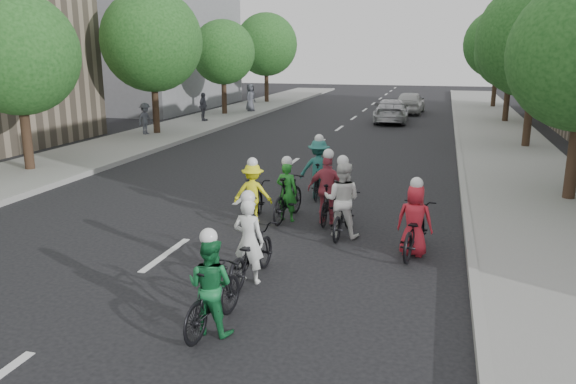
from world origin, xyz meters
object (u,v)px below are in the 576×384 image
at_px(cyclist_4, 414,227).
at_px(follow_car_lead, 391,111).
at_px(cyclist_0, 250,251).
at_px(spectator_2, 250,97).
at_px(cyclist_5, 288,196).
at_px(spectator_0, 145,119).
at_px(spectator_1, 203,107).
at_px(cyclist_6, 342,207).
at_px(cyclist_2, 254,198).
at_px(follow_car_trail, 410,102).
at_px(cyclist_3, 328,196).
at_px(cyclist_7, 319,173).
at_px(cyclist_1, 212,292).

distance_m(cyclist_4, follow_car_lead, 22.08).
relative_size(cyclist_0, spectator_2, 1.08).
xyz_separation_m(cyclist_5, follow_car_lead, (0.67, 20.30, 0.07)).
xyz_separation_m(spectator_0, spectator_1, (0.54, 5.62, 0.06)).
xyz_separation_m(cyclist_4, spectator_2, (-11.98, 24.41, 0.47)).
height_order(cyclist_5, cyclist_6, cyclist_6).
height_order(cyclist_0, follow_car_lead, cyclist_0).
bearing_deg(cyclist_4, spectator_1, -47.17).
bearing_deg(cyclist_2, follow_car_trail, -102.40).
distance_m(cyclist_2, follow_car_lead, 20.69).
bearing_deg(cyclist_3, cyclist_6, 119.07).
height_order(cyclist_3, spectator_0, cyclist_3).
xyz_separation_m(cyclist_0, cyclist_5, (-0.35, 3.82, 0.04)).
xyz_separation_m(cyclist_7, spectator_2, (-9.12, 20.43, 0.34)).
xyz_separation_m(cyclist_0, cyclist_2, (-1.12, 3.49, 0.02)).
bearing_deg(spectator_1, cyclist_0, -154.89).
xyz_separation_m(cyclist_3, spectator_0, (-11.22, 11.30, 0.23)).
bearing_deg(cyclist_1, spectator_2, -65.54).
xyz_separation_m(cyclist_0, spectator_0, (-10.57, 15.16, 0.33)).
relative_size(cyclist_0, cyclist_6, 1.04).
xyz_separation_m(cyclist_3, cyclist_6, (0.50, -0.90, -0.01)).
bearing_deg(cyclist_2, spectator_0, -58.57).
distance_m(cyclist_2, spectator_1, 19.45).
bearing_deg(follow_car_trail, spectator_0, 53.01).
bearing_deg(cyclist_3, cyclist_0, 80.45).
bearing_deg(spectator_2, spectator_0, -174.37).
bearing_deg(cyclist_4, cyclist_2, -10.20).
xyz_separation_m(cyclist_5, spectator_2, (-8.85, 22.78, 0.44)).
relative_size(cyclist_2, cyclist_6, 0.99).
bearing_deg(cyclist_6, cyclist_4, 157.14).
bearing_deg(spectator_0, cyclist_7, -118.63).
xyz_separation_m(spectator_1, spectator_2, (0.83, 5.82, 0.09)).
xyz_separation_m(cyclist_1, cyclist_3, (0.58, 5.79, 0.06)).
relative_size(cyclist_2, spectator_2, 1.03).
bearing_deg(cyclist_7, cyclist_2, 66.21).
bearing_deg(cyclist_0, cyclist_6, -106.73).
height_order(cyclist_2, spectator_2, spectator_2).
bearing_deg(cyclist_2, cyclist_6, 159.37).
height_order(follow_car_trail, spectator_1, spectator_1).
distance_m(cyclist_5, cyclist_6, 1.73).
bearing_deg(cyclist_0, cyclist_1, 96.63).
xyz_separation_m(cyclist_4, follow_car_lead, (-2.46, 21.94, 0.10)).
bearing_deg(cyclist_6, spectator_1, -55.35).
xyz_separation_m(cyclist_7, follow_car_trail, (1.14, 23.12, 0.03)).
bearing_deg(spectator_0, spectator_1, 6.46).
xyz_separation_m(follow_car_lead, spectator_0, (-10.89, -8.97, 0.22)).
bearing_deg(cyclist_5, spectator_0, -41.59).
relative_size(cyclist_5, spectator_1, 1.19).
bearing_deg(spectator_2, cyclist_5, -146.31).
xyz_separation_m(cyclist_2, cyclist_4, (3.91, -1.30, -0.00)).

